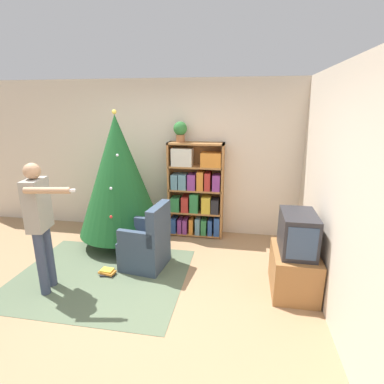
# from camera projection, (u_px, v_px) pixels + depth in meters

# --- Properties ---
(ground_plane) EXTENTS (14.00, 14.00, 0.00)m
(ground_plane) POSITION_uv_depth(u_px,v_px,m) (131.00, 296.00, 3.55)
(ground_plane) COLOR #9E7A56
(wall_back) EXTENTS (8.00, 0.10, 2.60)m
(wall_back) POSITION_uv_depth(u_px,v_px,m) (171.00, 158.00, 5.18)
(wall_back) COLOR beige
(wall_back) RESTS_ON ground_plane
(wall_right) EXTENTS (0.10, 8.00, 2.60)m
(wall_right) POSITION_uv_depth(u_px,v_px,m) (348.00, 202.00, 2.82)
(wall_right) COLOR beige
(wall_right) RESTS_ON ground_plane
(area_rug) EXTENTS (2.22, 1.82, 0.01)m
(area_rug) POSITION_uv_depth(u_px,v_px,m) (101.00, 276.00, 3.96)
(area_rug) COLOR #56664C
(area_rug) RESTS_ON ground_plane
(bookshelf) EXTENTS (0.92, 0.31, 1.60)m
(bookshelf) POSITION_uv_depth(u_px,v_px,m) (196.00, 192.00, 5.03)
(bookshelf) COLOR #A8703D
(bookshelf) RESTS_ON ground_plane
(tv_stand) EXTENTS (0.52, 0.73, 0.52)m
(tv_stand) POSITION_uv_depth(u_px,v_px,m) (294.00, 271.00, 3.59)
(tv_stand) COLOR #996638
(tv_stand) RESTS_ON ground_plane
(television) EXTENTS (0.38, 0.59, 0.48)m
(television) POSITION_uv_depth(u_px,v_px,m) (298.00, 233.00, 3.45)
(television) COLOR #28282D
(television) RESTS_ON tv_stand
(game_remote) EXTENTS (0.04, 0.12, 0.02)m
(game_remote) POSITION_uv_depth(u_px,v_px,m) (284.00, 259.00, 3.34)
(game_remote) COLOR white
(game_remote) RESTS_ON tv_stand
(christmas_tree) EXTENTS (1.31, 1.31, 2.12)m
(christmas_tree) POSITION_uv_depth(u_px,v_px,m) (119.00, 176.00, 4.61)
(christmas_tree) COLOR #4C3323
(christmas_tree) RESTS_ON ground_plane
(armchair) EXTENTS (0.64, 0.63, 0.92)m
(armchair) POSITION_uv_depth(u_px,v_px,m) (147.00, 245.00, 4.12)
(armchair) COLOR #334256
(armchair) RESTS_ON ground_plane
(standing_person) EXTENTS (0.68, 0.46, 1.57)m
(standing_person) POSITION_uv_depth(u_px,v_px,m) (40.00, 218.00, 3.43)
(standing_person) COLOR #38425B
(standing_person) RESTS_ON ground_plane
(potted_plant) EXTENTS (0.22, 0.22, 0.33)m
(potted_plant) POSITION_uv_depth(u_px,v_px,m) (180.00, 130.00, 4.80)
(potted_plant) COLOR #935B38
(potted_plant) RESTS_ON bookshelf
(book_pile_near_tree) EXTENTS (0.26, 0.20, 0.07)m
(book_pile_near_tree) POSITION_uv_depth(u_px,v_px,m) (140.00, 254.00, 4.48)
(book_pile_near_tree) COLOR #2D7A42
(book_pile_near_tree) RESTS_ON ground_plane
(book_pile_by_chair) EXTENTS (0.23, 0.18, 0.08)m
(book_pile_by_chair) POSITION_uv_depth(u_px,v_px,m) (108.00, 272.00, 3.99)
(book_pile_by_chair) COLOR #232328
(book_pile_by_chair) RESTS_ON ground_plane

